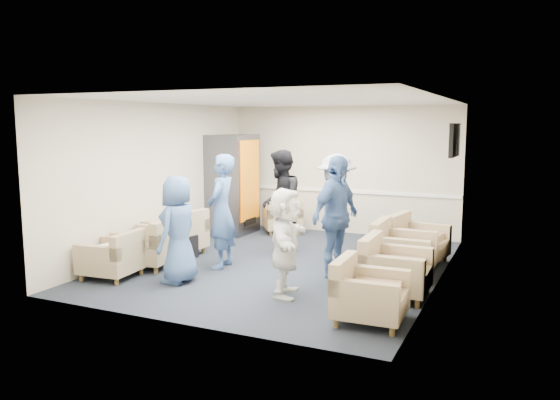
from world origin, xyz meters
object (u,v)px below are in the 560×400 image
at_px(armchair_right_far, 415,243).
at_px(vending_machine, 233,184).
at_px(armchair_right_near, 366,295).
at_px(person_front_right, 286,242).
at_px(armchair_left_near, 114,258).
at_px(person_back_left, 281,202).
at_px(person_back_right, 336,207).
at_px(person_mid_left, 222,211).
at_px(armchair_right_midnear, 392,271).
at_px(armchair_left_mid, 151,246).
at_px(armchair_right_midfar, 400,253).
at_px(person_front_left, 178,229).
at_px(armchair_corner, 283,219).
at_px(person_mid_right, 336,217).
at_px(armchair_left_far, 178,236).

bearing_deg(armchair_right_far, vending_machine, 85.89).
distance_m(armchair_right_near, person_front_right, 1.43).
distance_m(armchair_left_near, person_back_left, 3.09).
bearing_deg(armchair_left_near, person_back_right, 127.97).
height_order(person_mid_left, person_front_right, person_mid_left).
xyz_separation_m(armchair_left_near, armchair_right_midnear, (4.03, 0.88, 0.04)).
height_order(armchair_left_near, armchair_left_mid, armchair_left_mid).
bearing_deg(armchair_right_far, person_back_left, 105.81).
distance_m(armchair_left_mid, armchair_right_midfar, 3.99).
height_order(armchair_left_mid, armchair_right_far, armchair_right_far).
bearing_deg(armchair_right_near, person_front_left, 79.55).
height_order(armchair_right_midfar, armchair_right_far, armchair_right_midfar).
height_order(armchair_corner, person_mid_right, person_mid_right).
height_order(armchair_left_mid, armchair_right_midfar, armchair_right_midfar).
bearing_deg(person_front_left, vending_machine, -164.72).
relative_size(armchair_corner, person_mid_left, 0.57).
height_order(armchair_left_far, armchair_corner, armchair_left_far).
bearing_deg(armchair_right_midnear, armchair_right_near, 176.22).
height_order(armchair_left_mid, person_back_right, person_back_right).
bearing_deg(armchair_left_mid, armchair_left_far, 178.33).
bearing_deg(armchair_right_midfar, armchair_left_far, 94.32).
relative_size(person_front_left, person_mid_left, 0.86).
bearing_deg(person_front_left, armchair_right_midnear, 100.31).
xyz_separation_m(person_back_left, person_front_right, (1.10, -2.27, -0.19)).
relative_size(vending_machine, person_back_right, 1.15).
height_order(vending_machine, person_mid_right, vending_machine).
height_order(armchair_right_near, armchair_right_midfar, armchair_right_midfar).
height_order(armchair_left_mid, person_back_left, person_back_left).
bearing_deg(armchair_corner, person_back_right, 100.34).
distance_m(armchair_left_near, person_front_right, 2.76).
bearing_deg(armchair_right_far, armchair_right_midnear, -168.90).
distance_m(armchair_right_midnear, person_back_left, 3.01).
distance_m(armchair_right_midfar, vending_machine, 4.45).
height_order(armchair_right_near, armchair_right_far, armchair_right_far).
bearing_deg(armchair_left_mid, person_front_right, 73.80).
relative_size(armchair_right_midnear, person_mid_left, 0.48).
height_order(armchair_left_far, person_front_left, person_front_left).
relative_size(person_back_right, person_mid_right, 0.98).
height_order(armchair_right_midnear, armchair_right_far, armchair_right_midnear).
distance_m(armchair_right_far, person_back_left, 2.45).
bearing_deg(armchair_left_far, armchair_right_midfar, 101.10).
xyz_separation_m(armchair_right_far, person_front_right, (-1.26, -2.54, 0.40)).
height_order(armchair_left_near, person_back_right, person_back_right).
distance_m(armchair_right_midfar, armchair_corner, 3.76).
distance_m(armchair_left_near, armchair_right_midnear, 4.13).
xyz_separation_m(person_front_left, person_back_right, (1.67, 2.26, 0.12)).
height_order(person_back_right, person_front_right, person_back_right).
bearing_deg(armchair_corner, person_mid_left, 59.51).
xyz_separation_m(vending_machine, person_mid_right, (3.11, -2.34, -0.12)).
distance_m(armchair_left_near, person_front_left, 1.15).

